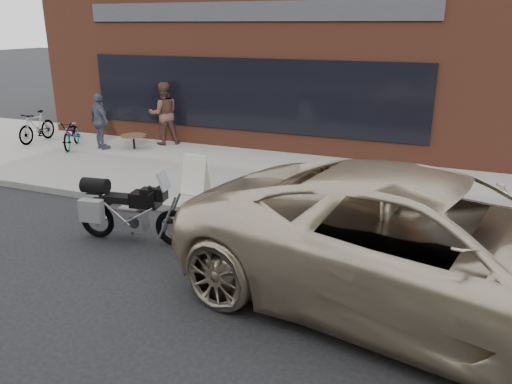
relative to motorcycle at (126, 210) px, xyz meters
The scene contains 11 objects.
ground 3.01m from the motorcycle, 59.80° to the right, with size 120.00×120.00×0.00m, color black.
near_sidewalk 4.71m from the motorcycle, 71.46° to the left, with size 44.00×6.00×0.15m, color gray.
storefront 11.56m from the motorcycle, 92.56° to the left, with size 14.00×10.07×4.50m.
motorcycle is the anchor object (origin of this frame).
minivan 5.02m from the motorcycle, ahead, with size 3.03×6.58×1.83m, color beige.
bicycle_front 7.03m from the motorcycle, 138.73° to the left, with size 0.54×1.55×0.81m, color gray.
bicycle_rear 8.32m from the motorcycle, 144.58° to the left, with size 0.44×1.55×0.93m, color gray.
sandwich_sign 2.37m from the motorcycle, 88.55° to the left, with size 0.53×0.48×0.83m.
cafe_table 6.25m from the motorcycle, 124.20° to the left, with size 0.72×0.72×0.41m.
cafe_patron_left 6.77m from the motorcycle, 116.49° to the left, with size 0.89×0.69×1.83m, color #4D3029.
cafe_patron_right 6.51m from the motorcycle, 132.11° to the left, with size 0.94×0.39×1.60m, color #3F4250.
Camera 1 is at (3.59, -3.97, 3.58)m, focal length 35.00 mm.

